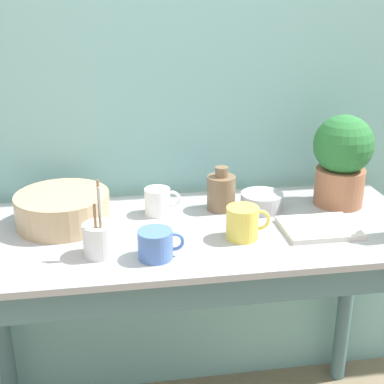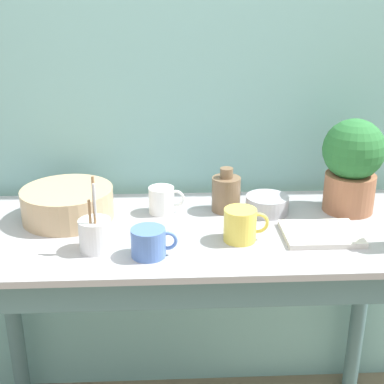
{
  "view_description": "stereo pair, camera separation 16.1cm",
  "coord_description": "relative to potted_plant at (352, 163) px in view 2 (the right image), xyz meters",
  "views": [
    {
      "loc": [
        -0.23,
        -1.18,
        1.57
      ],
      "look_at": [
        0.0,
        0.3,
        0.98
      ],
      "focal_mm": 50.0,
      "sensor_mm": 36.0,
      "label": 1
    },
    {
      "loc": [
        -0.07,
        -1.2,
        1.57
      ],
      "look_at": [
        0.0,
        0.3,
        0.98
      ],
      "focal_mm": 50.0,
      "sensor_mm": 36.0,
      "label": 2
    }
  ],
  "objects": [
    {
      "name": "wall_back",
      "position": [
        -0.52,
        0.24,
        0.17
      ],
      "size": [
        6.0,
        0.05,
        2.4
      ],
      "color": "#7AB2B2",
      "rests_on": "ground_plane"
    },
    {
      "name": "counter_table",
      "position": [
        -0.52,
        -0.14,
        -0.34
      ],
      "size": [
        1.44,
        0.6,
        0.86
      ],
      "color": "slate",
      "rests_on": "ground_plane"
    },
    {
      "name": "potted_plant",
      "position": [
        0.0,
        0.0,
        0.0
      ],
      "size": [
        0.2,
        0.2,
        0.31
      ],
      "color": "#A36647",
      "rests_on": "counter_table"
    },
    {
      "name": "bowl_wash_large",
      "position": [
        -0.92,
        -0.02,
        -0.12
      ],
      "size": [
        0.29,
        0.29,
        0.1
      ],
      "color": "tan",
      "rests_on": "counter_table"
    },
    {
      "name": "bottle_short",
      "position": [
        -0.41,
        0.02,
        -0.1
      ],
      "size": [
        0.09,
        0.09,
        0.15
      ],
      "color": "brown",
      "rests_on": "counter_table"
    },
    {
      "name": "mug_white",
      "position": [
        -0.62,
        0.01,
        -0.12
      ],
      "size": [
        0.12,
        0.08,
        0.09
      ],
      "color": "white",
      "rests_on": "counter_table"
    },
    {
      "name": "mug_blue",
      "position": [
        -0.65,
        -0.29,
        -0.12
      ],
      "size": [
        0.13,
        0.1,
        0.08
      ],
      "color": "#4C70B7",
      "rests_on": "counter_table"
    },
    {
      "name": "mug_yellow",
      "position": [
        -0.39,
        -0.21,
        -0.12
      ],
      "size": [
        0.13,
        0.1,
        0.1
      ],
      "color": "#E5CC4C",
      "rests_on": "counter_table"
    },
    {
      "name": "bowl_small_steel",
      "position": [
        -0.27,
        -0.01,
        -0.14
      ],
      "size": [
        0.14,
        0.14,
        0.06
      ],
      "color": "#A8A8B2",
      "rests_on": "counter_table"
    },
    {
      "name": "utensil_cup",
      "position": [
        -0.8,
        -0.25,
        -0.12
      ],
      "size": [
        0.09,
        0.09,
        0.23
      ],
      "color": "silver",
      "rests_on": "counter_table"
    },
    {
      "name": "tray_board",
      "position": [
        -0.14,
        -0.19,
        -0.16
      ],
      "size": [
        0.23,
        0.18,
        0.02
      ],
      "color": "beige",
      "rests_on": "counter_table"
    }
  ]
}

